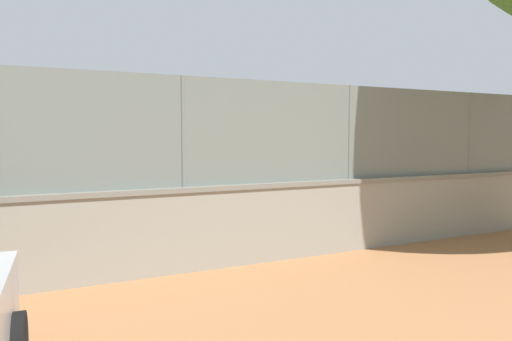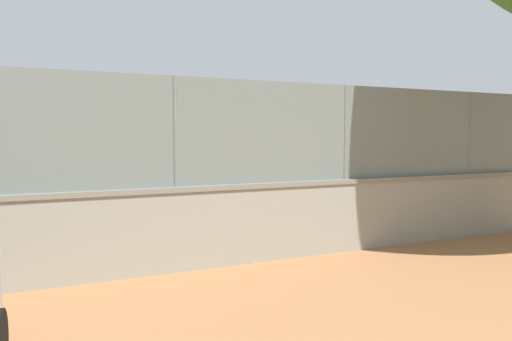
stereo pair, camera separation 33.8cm
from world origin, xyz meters
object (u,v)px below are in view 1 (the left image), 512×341
player_baseline_waiting (258,179)px  player_at_service_line (81,170)px  player_crossing_court (358,182)px  sports_ball (238,216)px

player_baseline_waiting → player_at_service_line: size_ratio=0.90×
player_crossing_court → sports_ball: bearing=-40.9°
player_baseline_waiting → player_crossing_court: 3.43m
player_baseline_waiting → player_at_service_line: 6.46m
sports_ball → player_crossing_court: bearing=139.1°
player_at_service_line → sports_ball: 6.94m
sports_ball → player_at_service_line: bearing=-66.0°
player_baseline_waiting → player_at_service_line: (4.14, -4.96, 0.11)m
player_baseline_waiting → player_crossing_court: player_crossing_court is taller
player_crossing_court → player_at_service_line: size_ratio=1.03×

